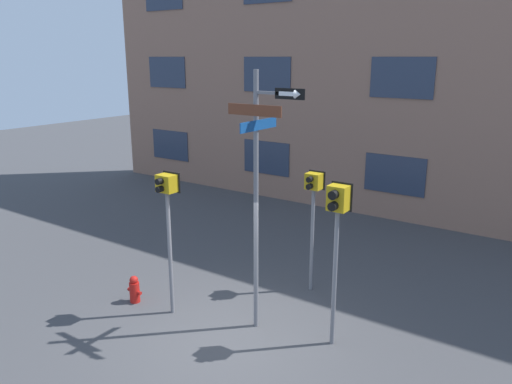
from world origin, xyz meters
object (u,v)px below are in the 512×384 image
(pedestrian_signal_right, at_px, (337,220))
(fire_hydrant, at_px, (134,289))
(pedestrian_signal_across, at_px, (313,199))
(pedestrian_signal_left, at_px, (168,205))
(street_sign_pole, at_px, (259,182))

(pedestrian_signal_right, relative_size, fire_hydrant, 5.07)
(pedestrian_signal_right, xyz_separation_m, pedestrian_signal_across, (-1.37, 1.73, -0.26))
(pedestrian_signal_left, relative_size, fire_hydrant, 4.93)
(pedestrian_signal_right, distance_m, pedestrian_signal_across, 2.22)
(pedestrian_signal_left, distance_m, pedestrian_signal_right, 3.28)
(fire_hydrant, bearing_deg, street_sign_pole, 13.14)
(pedestrian_signal_across, bearing_deg, fire_hydrant, -136.51)
(street_sign_pole, height_order, pedestrian_signal_left, street_sign_pole)
(street_sign_pole, xyz_separation_m, pedestrian_signal_left, (-1.77, -0.52, -0.61))
(pedestrian_signal_across, bearing_deg, street_sign_pole, -91.10)
(fire_hydrant, bearing_deg, pedestrian_signal_left, 6.88)
(pedestrian_signal_left, distance_m, fire_hydrant, 2.23)
(pedestrian_signal_right, bearing_deg, pedestrian_signal_across, 128.45)
(street_sign_pole, distance_m, pedestrian_signal_left, 1.94)
(pedestrian_signal_left, bearing_deg, pedestrian_signal_right, 14.09)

